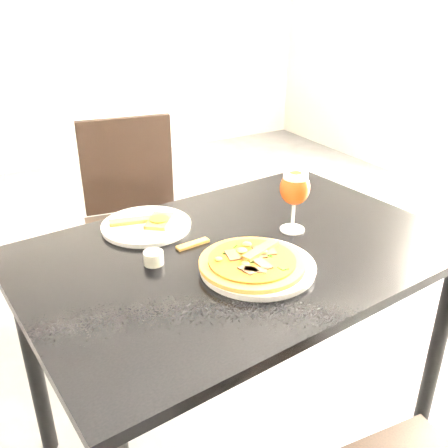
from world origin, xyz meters
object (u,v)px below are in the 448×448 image
chair_far (136,217)px  beer_glass (295,188)px  dining_table (240,275)px  pizza (252,262)px

chair_far → beer_glass: 0.94m
dining_table → pizza: 0.17m
pizza → dining_table: bearing=73.0°
chair_far → pizza: size_ratio=3.31×
dining_table → beer_glass: 0.30m
beer_glass → dining_table: bearing=-174.3°
dining_table → chair_far: bearing=85.1°
chair_far → pizza: 1.01m
chair_far → beer_glass: beer_glass is taller
pizza → chair_far: bearing=88.5°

